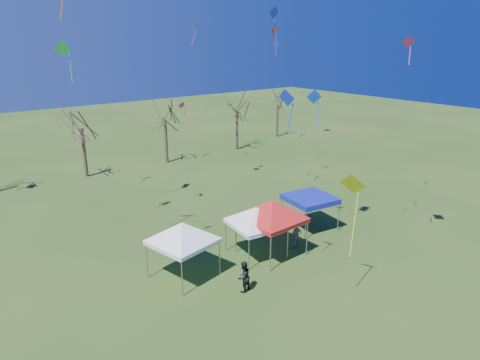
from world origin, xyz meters
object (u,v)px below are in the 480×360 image
object	(u,v)px
person_grey	(296,236)
tree_3	(164,105)
tree_5	(278,93)
tree_2	(79,110)
tent_white_west	(182,226)
tent_white_mid	(257,210)
tent_blue	(310,199)
tree_4	(237,97)
person_dark	(244,277)
tent_red	(272,204)

from	to	relation	value
person_grey	tree_3	bearing A→B (deg)	-102.80
tree_3	tree_5	world-z (taller)	tree_3
tree_2	tree_3	world-z (taller)	tree_2
tree_2	tent_white_west	size ratio (longest dim) A/B	2.00
tree_3	tent_white_mid	xyz separation A→B (m)	(-5.83, -21.41, -3.20)
tent_white_west	tent_blue	distance (m)	10.04
tree_4	tent_white_mid	distance (m)	26.39
person_grey	tree_2	bearing A→B (deg)	-81.67
tree_2	tree_3	bearing A→B (deg)	-2.27
tree_3	person_dark	bearing A→B (deg)	-110.31
tree_3	tent_blue	distance (m)	21.11
tree_2	tent_white_west	distance (m)	21.54
tree_3	person_grey	distance (m)	23.14
person_grey	person_dark	bearing A→B (deg)	13.10
tent_blue	tree_5	bearing A→B (deg)	51.35
tree_5	tent_white_mid	xyz separation A→B (m)	(-23.52, -23.43, -2.86)
tree_3	tent_white_mid	size ratio (longest dim) A/B	1.98
tree_4	tent_blue	xyz separation A→B (m)	(-9.83, -20.69, -3.93)
tent_white_mid	person_dark	world-z (taller)	tent_white_mid
tree_3	person_dark	size ratio (longest dim) A/B	4.74
tree_3	tree_5	size ratio (longest dim) A/B	1.06
tent_white_west	tree_4	bearing A→B (deg)	46.37
tent_white_mid	tent_blue	size ratio (longest dim) A/B	1.20
tree_4	tent_blue	world-z (taller)	tree_4
tree_4	tent_white_mid	world-z (taller)	tree_4
tent_blue	tree_2	bearing A→B (deg)	110.54
tree_5	person_grey	size ratio (longest dim) A/B	4.50
person_grey	tent_white_west	bearing A→B (deg)	-15.61
tent_blue	person_dark	size ratio (longest dim) A/B	2.01
tree_2	tree_5	size ratio (longest dim) A/B	1.10
tent_white_mid	tree_2	bearing A→B (deg)	96.73
person_dark	tent_blue	bearing A→B (deg)	-168.88
person_grey	person_dark	size ratio (longest dim) A/B	0.99
tent_red	tent_blue	xyz separation A→B (m)	(4.53, 1.14, -1.10)
tree_2	tent_red	xyz separation A→B (m)	(3.36, -22.21, -3.06)
tree_4	tent_white_west	world-z (taller)	tree_4
tent_white_mid	tent_white_west	bearing A→B (deg)	173.15
tent_white_west	person_dark	bearing A→B (deg)	-62.95
tree_3	tent_white_mid	bearing A→B (deg)	-105.24
tree_4	person_grey	world-z (taller)	tree_4
person_grey	person_dark	xyz separation A→B (m)	(-5.56, -1.74, 0.01)
tree_2	person_dark	bearing A→B (deg)	-91.16
person_dark	tent_white_mid	bearing A→B (deg)	-149.80
tent_white_mid	tent_red	bearing A→B (deg)	-30.23
tree_3	tent_blue	world-z (taller)	tree_3
tent_white_west	tent_red	world-z (taller)	tent_red
tree_3	tent_white_west	distance (m)	23.56
tree_2	tent_blue	world-z (taller)	tree_2
tree_3	tree_4	world-z (taller)	tree_3
tent_blue	tree_4	bearing A→B (deg)	64.59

